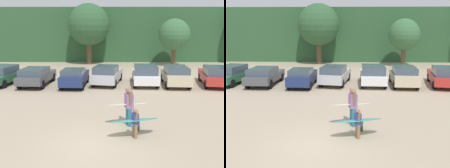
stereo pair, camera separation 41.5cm
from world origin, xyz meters
The scene contains 16 objects.
ground_plane centered at (0.00, 0.00, 0.00)m, with size 120.00×120.00×0.00m, color tan.
hillside_ridge centered at (0.00, 30.87, 3.48)m, with size 108.00×12.00×6.95m, color #2D5633.
tree_left centered at (-2.23, 23.05, 4.74)m, with size 5.01×5.01×7.27m.
tree_far_left centered at (7.75, 21.59, 3.62)m, with size 3.61×3.61×5.45m.
parked_car_forest_green centered at (-8.08, 11.28, 0.80)m, with size 2.48×4.42×1.51m.
parked_car_dark_gray centered at (-5.32, 10.95, 0.78)m, with size 2.15×4.56×1.42m.
parked_car_navy centered at (-2.26, 10.56, 0.75)m, with size 1.90×4.08×1.42m.
parked_car_silver centered at (0.24, 11.43, 0.80)m, with size 2.57×4.61×1.53m.
parked_car_white centered at (3.28, 11.27, 0.82)m, with size 2.08×4.39×1.58m.
parked_car_champagne centered at (5.65, 11.02, 0.81)m, with size 2.06×4.39×1.52m.
parked_car_red centered at (8.72, 10.96, 0.82)m, with size 2.59×4.85×1.57m.
person_adult centered at (1.48, 2.28, 1.02)m, with size 0.43×0.81×1.80m.
person_child centered at (1.66, 0.82, 0.72)m, with size 0.30×0.53×1.27m.
surfboard_cream centered at (1.42, 2.34, 1.01)m, with size 1.91×0.88×0.16m.
surfboard_teal centered at (1.65, 0.87, 0.74)m, with size 2.22×1.16×0.20m.
backpack_dropped centered at (1.81, 1.67, 0.22)m, with size 0.24×0.34×0.45m.
Camera 1 is at (0.77, -9.68, 4.59)m, focal length 42.82 mm.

